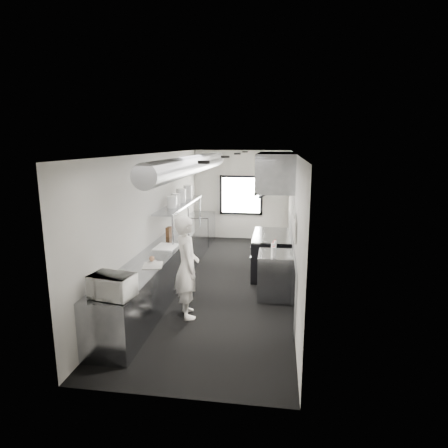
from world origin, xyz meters
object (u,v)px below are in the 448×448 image
(deli_tub_a, at_px, (116,276))
(deli_tub_b, at_px, (120,274))
(exhaust_hood, at_px, (276,172))
(plate_stack_b, at_px, (176,200))
(squeeze_bottle_b, at_px, (274,251))
(squeeze_bottle_d, at_px, (273,247))
(microwave, at_px, (112,286))
(squeeze_bottle_e, at_px, (275,245))
(pass_shelf, at_px, (180,205))
(bottle_station, at_px, (275,275))
(far_work_table, at_px, (201,229))
(line_cook, at_px, (187,267))
(plate_stack_d, at_px, (188,192))
(small_plate, at_px, (152,262))
(squeeze_bottle_a, at_px, (273,252))
(knife_block, at_px, (169,232))
(cutting_board, at_px, (166,247))
(prep_counter, at_px, (165,267))
(squeeze_bottle_c, at_px, (273,248))
(range, at_px, (271,254))
(plate_stack_c, at_px, (181,195))
(plate_stack_a, at_px, (172,202))

(deli_tub_a, distance_m, deli_tub_b, 0.10)
(exhaust_hood, height_order, plate_stack_b, exhaust_hood)
(squeeze_bottle_b, relative_size, squeeze_bottle_d, 0.91)
(microwave, height_order, squeeze_bottle_e, microwave)
(microwave, distance_m, plate_stack_b, 3.96)
(pass_shelf, height_order, bottle_station, pass_shelf)
(far_work_table, relative_size, line_cook, 0.66)
(line_cook, relative_size, deli_tub_b, 11.65)
(squeeze_bottle_e, bearing_deg, plate_stack_b, 154.51)
(plate_stack_d, distance_m, squeeze_bottle_b, 3.64)
(deli_tub_a, bearing_deg, small_plate, 73.66)
(line_cook, xyz_separation_m, squeeze_bottle_a, (1.47, 0.80, 0.10))
(knife_block, bearing_deg, cutting_board, -73.90)
(prep_counter, relative_size, squeeze_bottle_d, 31.76)
(squeeze_bottle_a, bearing_deg, squeeze_bottle_c, 91.82)
(prep_counter, relative_size, line_cook, 3.32)
(plate_stack_b, height_order, squeeze_bottle_a, plate_stack_b)
(bottle_station, height_order, far_work_table, same)
(far_work_table, height_order, line_cook, line_cook)
(bottle_station, bearing_deg, range, 94.57)
(prep_counter, relative_size, squeeze_bottle_b, 34.99)
(squeeze_bottle_b, height_order, squeeze_bottle_c, squeeze_bottle_c)
(squeeze_bottle_d, bearing_deg, exhaust_hood, 90.28)
(pass_shelf, height_order, plate_stack_d, plate_stack_d)
(plate_stack_d, bearing_deg, small_plate, -87.66)
(microwave, xyz_separation_m, deli_tub_a, (-0.25, 0.70, -0.12))
(bottle_station, relative_size, squeeze_bottle_e, 4.83)
(pass_shelf, height_order, range, pass_shelf)
(bottle_station, distance_m, cutting_board, 2.30)
(plate_stack_b, bearing_deg, squeeze_bottle_e, -25.49)
(cutting_board, distance_m, squeeze_bottle_c, 2.20)
(cutting_board, bearing_deg, prep_counter, 126.44)
(knife_block, relative_size, squeeze_bottle_c, 1.15)
(far_work_table, bearing_deg, squeeze_bottle_a, -61.57)
(squeeze_bottle_a, bearing_deg, squeeze_bottle_e, 86.70)
(plate_stack_b, relative_size, squeeze_bottle_d, 1.49)
(bottle_station, bearing_deg, exhaust_hood, 92.18)
(range, xyz_separation_m, microwave, (-2.12, -3.90, 0.60))
(exhaust_hood, bearing_deg, plate_stack_b, 180.00)
(range, bearing_deg, exhaust_hood, -0.00)
(exhaust_hood, relative_size, line_cook, 1.22)
(range, xyz_separation_m, plate_stack_c, (-2.26, 0.51, 1.27))
(bottle_station, relative_size, deli_tub_a, 6.89)
(plate_stack_b, xyz_separation_m, squeeze_bottle_b, (2.34, -1.56, -0.72))
(exhaust_hood, bearing_deg, squeeze_bottle_c, -90.15)
(bottle_station, xyz_separation_m, plate_stack_c, (-2.37, 1.91, 1.29))
(plate_stack_c, bearing_deg, small_plate, -86.68)
(line_cook, xyz_separation_m, plate_stack_c, (-0.86, 2.98, 0.84))
(plate_stack_a, height_order, plate_stack_c, plate_stack_c)
(deli_tub_b, bearing_deg, plate_stack_b, 88.49)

